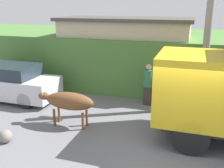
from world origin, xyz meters
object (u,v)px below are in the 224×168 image
utility_pole (209,21)px  roadside_rock (6,136)px  parked_suv (7,82)px  brown_cow (69,101)px  pedestrian_on_hill (148,83)px

utility_pole → roadside_rock: bearing=-140.5°
parked_suv → roadside_rock: parked_suv is taller
brown_cow → pedestrian_on_hill: (2.24, 2.80, 0.06)m
parked_suv → roadside_rock: (2.52, -3.28, -0.56)m
parked_suv → pedestrian_on_hill: 6.20m
pedestrian_on_hill → roadside_rock: bearing=55.2°
pedestrian_on_hill → roadside_rock: 5.77m
brown_cow → parked_suv: size_ratio=0.45×
roadside_rock → utility_pole: bearing=39.5°
brown_cow → roadside_rock: size_ratio=5.18×
brown_cow → utility_pole: bearing=24.5°
brown_cow → pedestrian_on_hill: bearing=41.1°
brown_cow → utility_pole: (4.37, 3.02, 2.57)m
brown_cow → parked_suv: (-3.85, 1.61, -0.13)m
parked_suv → utility_pole: bearing=14.0°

